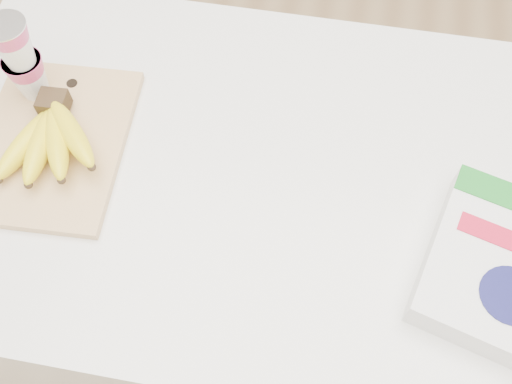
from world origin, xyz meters
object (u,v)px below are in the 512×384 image
cutting_board (53,142)px  yogurt_stack (20,58)px  cereal_box (490,263)px  bananas (49,137)px  table (247,261)px

cutting_board → yogurt_stack: bearing=119.8°
cutting_board → cereal_box: bearing=-10.9°
bananas → cereal_box: size_ratio=0.65×
yogurt_stack → cereal_box: (0.80, -0.20, -0.08)m
cutting_board → cereal_box: (0.73, -0.10, 0.02)m
cutting_board → bananas: bearing=-55.2°
bananas → yogurt_stack: 0.14m
cutting_board → cereal_box: 0.74m
cereal_box → table: bearing=179.4°
cutting_board → table: bearing=-0.7°
table → yogurt_stack: (-0.39, 0.08, 0.53)m
table → yogurt_stack: 0.66m
bananas → yogurt_stack: bearing=123.3°
bananas → yogurt_stack: yogurt_stack is taller
cutting_board → bananas: bananas is taller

